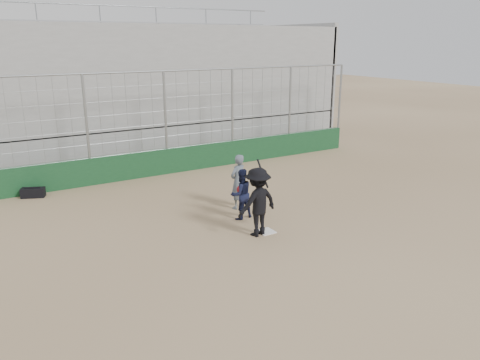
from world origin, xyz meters
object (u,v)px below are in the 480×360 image
umpire (238,184)px  catcher_crouched (241,202)px  batter_at_plate (258,202)px  equipment_bag (33,193)px

umpire → catcher_crouched: bearing=46.4°
batter_at_plate → equipment_bag: 8.17m
catcher_crouched → equipment_bag: (-5.02, 5.34, -0.36)m
batter_at_plate → equipment_bag: (-4.78, 6.59, -0.79)m
umpire → batter_at_plate: bearing=54.5°
batter_at_plate → umpire: (0.64, 2.10, -0.17)m
umpire → equipment_bag: 7.06m
umpire → equipment_bag: (-5.42, 4.49, -0.62)m
umpire → equipment_bag: size_ratio=1.90×
batter_at_plate → catcher_crouched: size_ratio=1.93×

